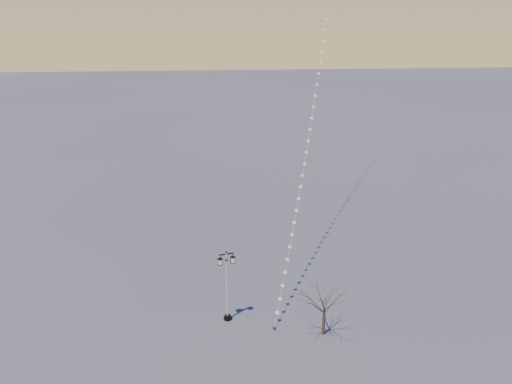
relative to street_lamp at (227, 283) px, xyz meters
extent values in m
plane|color=#4D4E4D|center=(1.12, -1.15, -2.91)|extent=(300.00, 300.00, 0.00)
cylinder|color=black|center=(0.00, 0.00, -2.82)|extent=(0.58, 0.58, 0.17)
cylinder|color=black|center=(0.00, 0.00, -2.67)|extent=(0.42, 0.42, 0.15)
cylinder|color=silver|center=(0.00, 0.00, -0.15)|extent=(0.14, 0.14, 4.90)
cylinder|color=black|center=(0.00, 0.00, 1.73)|extent=(0.21, 0.21, 0.06)
cube|color=black|center=(0.00, 0.00, 2.15)|extent=(0.98, 0.30, 0.06)
sphere|color=black|center=(0.00, 0.00, 2.27)|extent=(0.15, 0.15, 0.15)
pyramid|color=black|center=(-0.42, -0.11, 1.99)|extent=(0.46, 0.46, 0.15)
cube|color=beige|center=(-0.42, -0.11, 1.67)|extent=(0.27, 0.27, 0.35)
cube|color=black|center=(-0.42, -0.11, 1.47)|extent=(0.31, 0.31, 0.04)
pyramid|color=black|center=(0.42, 0.11, 1.99)|extent=(0.46, 0.46, 0.15)
cube|color=beige|center=(0.42, 0.11, 1.67)|extent=(0.27, 0.27, 0.35)
cube|color=black|center=(0.42, 0.11, 1.47)|extent=(0.31, 0.31, 0.04)
cone|color=#443026|center=(6.28, -2.26, -1.88)|extent=(0.24, 0.24, 2.05)
cylinder|color=#321817|center=(3.10, -1.46, -2.82)|extent=(0.18, 0.18, 0.18)
cylinder|color=black|center=(3.10, -1.46, -2.79)|extent=(0.03, 0.03, 0.23)
cone|color=#E84C18|center=(8.54, 14.78, 12.63)|extent=(0.07, 0.07, 0.25)
cylinder|color=white|center=(3.10, -1.46, -2.37)|extent=(0.01, 0.01, 0.72)
camera|label=1|loc=(-0.57, -30.46, 17.61)|focal=35.81mm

